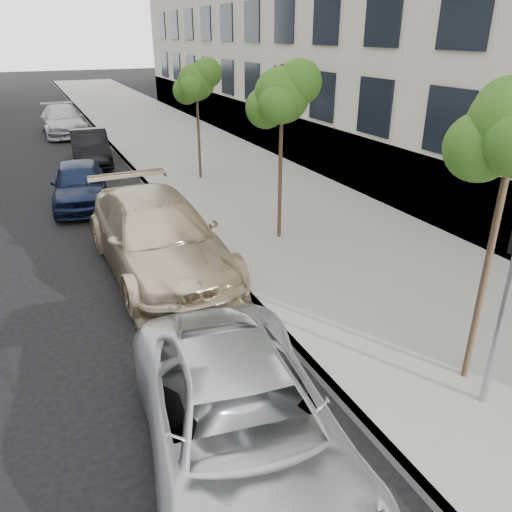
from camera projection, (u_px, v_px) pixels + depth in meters
sidewalk at (164, 134)px, 27.03m from camera, size 6.40×72.00×0.14m
curb at (105, 139)px, 25.85m from camera, size 0.15×72.00×0.14m
tree_mid at (283, 95)px, 11.84m from camera, size 1.68×1.48×4.43m
tree_far at (197, 82)px, 17.32m from camera, size 1.64×1.44×4.21m
signal_pole at (508, 290)px, 6.60m from camera, size 0.29×0.26×2.94m
minivan at (242, 425)px, 6.11m from camera, size 3.01×5.34×1.41m
suv at (158, 236)px, 11.34m from camera, size 2.58×6.05×1.74m
sedan_blue at (80, 184)px, 15.90m from camera, size 2.10×4.26×1.40m
sedan_black at (90, 147)px, 20.94m from camera, size 1.75×4.30×1.39m
sedan_rear at (63, 120)px, 26.97m from camera, size 2.17×5.21×1.50m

